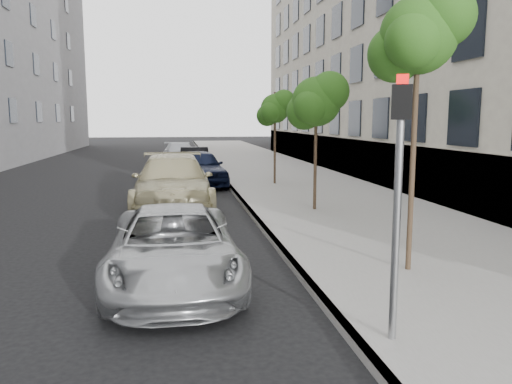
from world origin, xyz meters
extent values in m
plane|color=black|center=(0.00, 0.00, 0.00)|extent=(160.00, 160.00, 0.00)
cube|color=gray|center=(4.30, 24.00, 0.07)|extent=(6.40, 72.00, 0.14)
cube|color=#9E9B93|center=(1.18, 24.00, 0.07)|extent=(0.15, 72.00, 0.14)
cylinder|color=#38281C|center=(3.20, 1.50, 2.64)|extent=(0.10, 0.10, 4.99)
sphere|color=#2A5C17|center=(3.20, 1.50, 4.43)|extent=(1.38, 1.38, 1.38)
sphere|color=#2A5C17|center=(3.55, 1.30, 4.73)|extent=(1.10, 1.10, 1.10)
sphere|color=#2A5C17|center=(2.90, 1.75, 4.13)|extent=(1.03, 1.03, 1.03)
cylinder|color=#38281C|center=(3.20, 8.00, 2.17)|extent=(0.10, 0.10, 4.06)
sphere|color=#2A5C17|center=(3.20, 8.00, 3.50)|extent=(1.52, 1.52, 1.52)
sphere|color=#2A5C17|center=(3.55, 7.80, 3.80)|extent=(1.22, 1.22, 1.22)
sphere|color=#2A5C17|center=(2.90, 8.25, 3.20)|extent=(1.14, 1.14, 1.14)
cylinder|color=#38281C|center=(3.20, 14.50, 2.13)|extent=(0.10, 0.10, 3.99)
sphere|color=#2A5C17|center=(3.20, 14.50, 3.43)|extent=(1.26, 1.26, 1.26)
sphere|color=#2A5C17|center=(3.55, 14.30, 3.73)|extent=(1.01, 1.01, 1.01)
sphere|color=#2A5C17|center=(2.90, 14.75, 3.13)|extent=(0.95, 0.95, 0.95)
cylinder|color=#939699|center=(1.61, -1.31, 1.54)|extent=(0.10, 0.10, 2.81)
cube|color=black|center=(1.61, -1.31, 3.16)|extent=(0.29, 0.26, 0.42)
cube|color=red|center=(1.61, -1.31, 3.43)|extent=(0.17, 0.15, 0.12)
imported|color=#A6A8AA|center=(-1.18, 1.77, 0.69)|extent=(2.34, 4.96, 1.37)
imported|color=tan|center=(-1.23, 9.28, 0.89)|extent=(2.51, 6.17, 1.79)
imported|color=black|center=(-0.10, 15.35, 0.81)|extent=(2.63, 5.02, 1.63)
imported|color=black|center=(-0.10, 20.51, 0.72)|extent=(1.64, 4.40, 1.43)
imported|color=#B3B6BC|center=(-0.86, 25.80, 0.73)|extent=(2.41, 5.16, 1.46)
camera|label=1|loc=(-1.10, -7.07, 2.95)|focal=35.00mm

